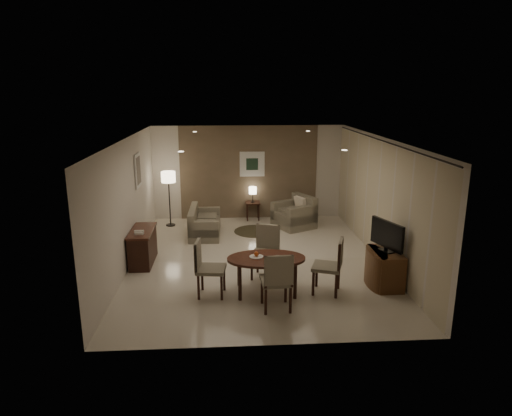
{
  "coord_description": "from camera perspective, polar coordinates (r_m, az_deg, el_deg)",
  "views": [
    {
      "loc": [
        -0.63,
        -9.54,
        3.72
      ],
      "look_at": [
        0.0,
        0.2,
        1.15
      ],
      "focal_mm": 32.0,
      "sensor_mm": 36.0,
      "label": 1
    }
  ],
  "objects": [
    {
      "name": "chair_left",
      "position": [
        8.46,
        -5.61,
        -7.52
      ],
      "size": [
        0.56,
        0.56,
        1.05
      ],
      "primitive_type": null,
      "rotation": [
        0.0,
        0.0,
        1.46
      ],
      "color": "gray",
      "rests_on": "floor"
    },
    {
      "name": "armchair",
      "position": [
        12.54,
        4.75,
        -0.5
      ],
      "size": [
        1.26,
        1.28,
        0.86
      ],
      "primitive_type": null,
      "rotation": [
        0.0,
        0.0,
        -1.09
      ],
      "color": "gray",
      "rests_on": "floor"
    },
    {
      "name": "napkin",
      "position": [
        8.45,
        2.82,
        -6.12
      ],
      "size": [
        0.12,
        0.08,
        0.03
      ],
      "primitive_type": "cube",
      "color": "white",
      "rests_on": "plate_b"
    },
    {
      "name": "dining_table",
      "position": [
        8.61,
        1.28,
        -8.36
      ],
      "size": [
        1.46,
        0.91,
        0.68
      ],
      "primitive_type": null,
      "color": "#4F2519",
      "rests_on": "floor"
    },
    {
      "name": "tv_cabinet",
      "position": [
        9.23,
        15.88,
        -7.26
      ],
      "size": [
        0.48,
        0.9,
        0.7
      ],
      "primitive_type": null,
      "color": "#5A341B",
      "rests_on": "floor"
    },
    {
      "name": "art_back_frame",
      "position": [
        13.19,
        -0.49,
        5.51
      ],
      "size": [
        0.72,
        0.03,
        0.72
      ],
      "primitive_type": "cube",
      "color": "silver",
      "rests_on": "wall_back"
    },
    {
      "name": "chair_near",
      "position": [
        7.94,
        2.53,
        -8.96
      ],
      "size": [
        0.55,
        0.55,
        1.06
      ],
      "primitive_type": null,
      "rotation": [
        0.0,
        0.0,
        3.21
      ],
      "color": "gray",
      "rests_on": "floor"
    },
    {
      "name": "art_left_canvas",
      "position": [
        11.1,
        -14.47,
        4.58
      ],
      "size": [
        0.01,
        0.46,
        0.64
      ],
      "primitive_type": "cube",
      "color": "gray",
      "rests_on": "wall_left"
    },
    {
      "name": "taupe_accent",
      "position": [
        13.25,
        -0.92,
        4.45
      ],
      "size": [
        3.96,
        0.03,
        2.7
      ],
      "primitive_type": "cube",
      "color": "brown",
      "rests_on": "wall_back"
    },
    {
      "name": "art_left_frame",
      "position": [
        11.1,
        -14.55,
        4.58
      ],
      "size": [
        0.03,
        0.6,
        0.8
      ],
      "primitive_type": "cube",
      "color": "silver",
      "rests_on": "wall_left"
    },
    {
      "name": "art_back_canvas",
      "position": [
        13.18,
        -0.48,
        5.5
      ],
      "size": [
        0.34,
        0.01,
        0.34
      ],
      "primitive_type": "cube",
      "color": "#1C3321",
      "rests_on": "wall_back"
    },
    {
      "name": "room_shell",
      "position": [
        10.24,
        -0.07,
        1.37
      ],
      "size": [
        5.5,
        7.0,
        2.7
      ],
      "color": "beige",
      "rests_on": "ground"
    },
    {
      "name": "downlight_nl",
      "position": [
        7.84,
        -9.37,
        6.97
      ],
      "size": [
        0.1,
        0.1,
        0.01
      ],
      "primitive_type": "cylinder",
      "color": "white",
      "rests_on": "ceiling"
    },
    {
      "name": "flat_tv",
      "position": [
        9.0,
        16.06,
        -3.31
      ],
      "size": [
        0.36,
        0.85,
        0.6
      ],
      "primitive_type": null,
      "rotation": [
        0.0,
        0.0,
        0.35
      ],
      "color": "black",
      "rests_on": "tv_cabinet"
    },
    {
      "name": "downlight_fl",
      "position": [
        11.41,
        -7.66,
        9.42
      ],
      "size": [
        0.1,
        0.1,
        0.01
      ],
      "primitive_type": "cylinder",
      "color": "white",
      "rests_on": "ceiling"
    },
    {
      "name": "curtain_wall",
      "position": [
        10.38,
        15.01,
        0.87
      ],
      "size": [
        0.08,
        6.7,
        2.58
      ],
      "primitive_type": null,
      "color": "beige",
      "rests_on": "wall_right"
    },
    {
      "name": "chair_right",
      "position": [
        8.63,
        8.82,
        -7.18
      ],
      "size": [
        0.65,
        0.65,
        1.05
      ],
      "primitive_type": null,
      "rotation": [
        0.0,
        0.0,
        -1.91
      ],
      "color": "gray",
      "rests_on": "floor"
    },
    {
      "name": "table_lamp",
      "position": [
        13.14,
        -0.41,
        1.8
      ],
      "size": [
        0.22,
        0.22,
        0.5
      ],
      "primitive_type": null,
      "color": "#FFEAC1",
      "rests_on": "side_table"
    },
    {
      "name": "downlight_fr",
      "position": [
        11.56,
        6.51,
        9.53
      ],
      "size": [
        0.1,
        0.1,
        0.01
      ],
      "primitive_type": "cylinder",
      "color": "white",
      "rests_on": "ceiling"
    },
    {
      "name": "floor_lamp",
      "position": [
        12.79,
        -10.77,
        1.13
      ],
      "size": [
        0.39,
        0.39,
        1.53
      ],
      "primitive_type": null,
      "color": "#FFE5B7",
      "rests_on": "floor"
    },
    {
      "name": "fruit_apple",
      "position": [
        8.49,
        0.05,
        -5.76
      ],
      "size": [
        0.09,
        0.09,
        0.09
      ],
      "primitive_type": "sphere",
      "color": "#CA4C17",
      "rests_on": "plate_a"
    },
    {
      "name": "downlight_nr",
      "position": [
        8.07,
        10.99,
        7.11
      ],
      "size": [
        0.1,
        0.1,
        0.01
      ],
      "primitive_type": "cylinder",
      "color": "white",
      "rests_on": "ceiling"
    },
    {
      "name": "sofa",
      "position": [
        11.95,
        -6.42,
        -1.68
      ],
      "size": [
        1.53,
        0.78,
        0.72
      ],
      "primitive_type": null,
      "rotation": [
        0.0,
        0.0,
        1.56
      ],
      "color": "gray",
      "rests_on": "floor"
    },
    {
      "name": "console_desk",
      "position": [
        10.28,
        -13.96,
        -4.7
      ],
      "size": [
        0.48,
        1.2,
        0.75
      ],
      "primitive_type": null,
      "color": "#4F2519",
      "rests_on": "floor"
    },
    {
      "name": "side_table",
      "position": [
        13.26,
        -0.4,
        -0.36
      ],
      "size": [
        0.41,
        0.41,
        0.52
      ],
      "primitive_type": null,
      "color": "black",
      "rests_on": "floor"
    },
    {
      "name": "chair_far",
      "position": [
        9.18,
        1.1,
        -5.63
      ],
      "size": [
        0.65,
        0.65,
        1.05
      ],
      "primitive_type": null,
      "rotation": [
        0.0,
        0.0,
        -0.35
      ],
      "color": "gray",
      "rests_on": "floor"
    },
    {
      "name": "plate_b",
      "position": [
        8.45,
        2.82,
        -6.27
      ],
      "size": [
        0.26,
        0.26,
        0.02
      ],
      "primitive_type": "cylinder",
      "color": "white",
      "rests_on": "dining_table"
    },
    {
      "name": "telephone",
      "position": [
        9.87,
        -14.41,
        -2.94
      ],
      "size": [
        0.2,
        0.14,
        0.09
      ],
      "primitive_type": null,
      "color": "white",
      "rests_on": "console_desk"
    },
    {
      "name": "curtain_rod",
      "position": [
        10.15,
        15.51,
        8.12
      ],
      "size": [
        0.03,
        6.8,
        0.03
      ],
      "primitive_type": "cylinder",
      "rotation": [
        1.57,
        0.0,
        0.0
      ],
      "color": "black",
      "rests_on": "wall_right"
    },
    {
      "name": "plate_a",
      "position": [
        8.51,
        0.05,
        -6.1
      ],
      "size": [
        0.26,
        0.26,
        0.02
      ],
      "primitive_type": "cylinder",
      "color": "white",
      "rests_on": "dining_table"
    },
    {
      "name": "round_rug",
      "position": [
        12.25,
        -0.09,
        -2.9
      ],
      "size": [
        1.13,
        1.13,
        0.01
      ],
      "primitive_type": "cylinder",
      "color": "#443C26",
      "rests_on": "floor"
    }
  ]
}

